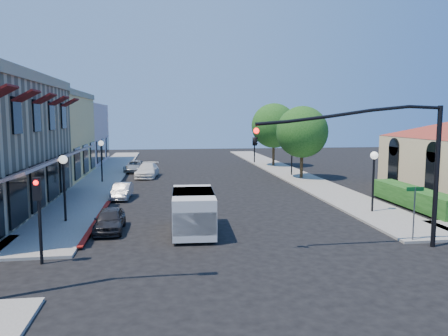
{
  "coord_description": "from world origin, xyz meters",
  "views": [
    {
      "loc": [
        -3.38,
        -15.26,
        5.54
      ],
      "look_at": [
        0.07,
        9.44,
        2.6
      ],
      "focal_mm": 35.0,
      "sensor_mm": 36.0,
      "label": 1
    }
  ],
  "objects": [
    {
      "name": "lamppost_left_near",
      "position": [
        -8.5,
        8.0,
        2.74
      ],
      "size": [
        0.44,
        0.44,
        3.57
      ],
      "color": "black",
      "rests_on": "ground"
    },
    {
      "name": "white_van",
      "position": [
        -2.01,
        5.14,
        1.15
      ],
      "size": [
        2.14,
        4.55,
        1.98
      ],
      "color": "silver",
      "rests_on": "ground"
    },
    {
      "name": "pink_stucco_building",
      "position": [
        -15.5,
        38.0,
        3.5
      ],
      "size": [
        10.0,
        12.0,
        7.0
      ],
      "primitive_type": "cube",
      "color": "#D5A6A1",
      "rests_on": "ground"
    },
    {
      "name": "street_name_sign",
      "position": [
        7.5,
        2.2,
        1.7
      ],
      "size": [
        0.8,
        0.06,
        2.5
      ],
      "color": "#595B5E",
      "rests_on": "ground"
    },
    {
      "name": "street_tree_a",
      "position": [
        8.8,
        22.0,
        4.19
      ],
      "size": [
        4.56,
        4.56,
        6.48
      ],
      "color": "black",
      "rests_on": "ground"
    },
    {
      "name": "parked_car_b",
      "position": [
        -6.2,
        14.58,
        0.53
      ],
      "size": [
        1.35,
        3.29,
        1.06
      ],
      "primitive_type": "imported",
      "rotation": [
        0.0,
        0.0,
        -0.07
      ],
      "color": "#AFB1B4",
      "rests_on": "ground"
    },
    {
      "name": "ground",
      "position": [
        0.0,
        0.0,
        0.0
      ],
      "size": [
        120.0,
        120.0,
        0.0
      ],
      "primitive_type": "plane",
      "color": "black",
      "rests_on": "ground"
    },
    {
      "name": "parked_car_a",
      "position": [
        -6.01,
        6.0,
        0.57
      ],
      "size": [
        1.36,
        3.33,
        1.13
      ],
      "primitive_type": "imported",
      "rotation": [
        0.0,
        0.0,
        -0.01
      ],
      "color": "black",
      "rests_on": "ground"
    },
    {
      "name": "curb_red_strip",
      "position": [
        -6.9,
        8.0,
        0.0
      ],
      "size": [
        0.25,
        10.0,
        0.06
      ],
      "primitive_type": "cube",
      "color": "maroon",
      "rests_on": "ground"
    },
    {
      "name": "lamppost_right_near",
      "position": [
        8.5,
        8.0,
        2.74
      ],
      "size": [
        0.44,
        0.44,
        3.57
      ],
      "color": "black",
      "rests_on": "ground"
    },
    {
      "name": "sidewalk_right",
      "position": [
        8.75,
        27.0,
        0.06
      ],
      "size": [
        3.5,
        50.0,
        0.12
      ],
      "primitive_type": "cube",
      "color": "gray",
      "rests_on": "ground"
    },
    {
      "name": "parked_car_c",
      "position": [
        -4.87,
        25.0,
        0.64
      ],
      "size": [
        2.32,
        4.58,
        1.28
      ],
      "primitive_type": "imported",
      "rotation": [
        0.0,
        0.0,
        -0.12
      ],
      "color": "white",
      "rests_on": "ground"
    },
    {
      "name": "hedge",
      "position": [
        11.7,
        9.0,
        0.0
      ],
      "size": [
        1.4,
        8.0,
        1.1
      ],
      "primitive_type": "cube",
      "color": "#164413",
      "rests_on": "ground"
    },
    {
      "name": "secondary_signal",
      "position": [
        -8.0,
        1.41,
        2.32
      ],
      "size": [
        0.28,
        0.42,
        3.32
      ],
      "color": "black",
      "rests_on": "ground"
    },
    {
      "name": "lamppost_right_far",
      "position": [
        8.5,
        24.0,
        2.74
      ],
      "size": [
        0.44,
        0.44,
        3.57
      ],
      "color": "black",
      "rests_on": "ground"
    },
    {
      "name": "yellow_stucco_building",
      "position": [
        -15.5,
        26.0,
        3.8
      ],
      "size": [
        10.0,
        12.0,
        7.6
      ],
      "primitive_type": "cube",
      "color": "#E6BE67",
      "rests_on": "ground"
    },
    {
      "name": "sidewalk_left",
      "position": [
        -8.75,
        27.0,
        0.06
      ],
      "size": [
        3.5,
        50.0,
        0.12
      ],
      "primitive_type": "cube",
      "color": "gray",
      "rests_on": "ground"
    },
    {
      "name": "signal_mast_arm",
      "position": [
        5.86,
        1.5,
        4.09
      ],
      "size": [
        8.01,
        0.39,
        6.0
      ],
      "color": "black",
      "rests_on": "ground"
    },
    {
      "name": "street_tree_b",
      "position": [
        8.8,
        32.0,
        4.54
      ],
      "size": [
        4.94,
        4.94,
        7.02
      ],
      "color": "black",
      "rests_on": "ground"
    },
    {
      "name": "lamppost_left_far",
      "position": [
        -8.5,
        22.0,
        2.74
      ],
      "size": [
        0.44,
        0.44,
        3.57
      ],
      "color": "black",
      "rests_on": "ground"
    },
    {
      "name": "parked_car_d",
      "position": [
        -6.2,
        29.12,
        0.57
      ],
      "size": [
        2.24,
        4.25,
        1.14
      ],
      "primitive_type": "imported",
      "rotation": [
        0.0,
        0.0,
        -0.09
      ],
      "color": "#A8ABAD",
      "rests_on": "ground"
    }
  ]
}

